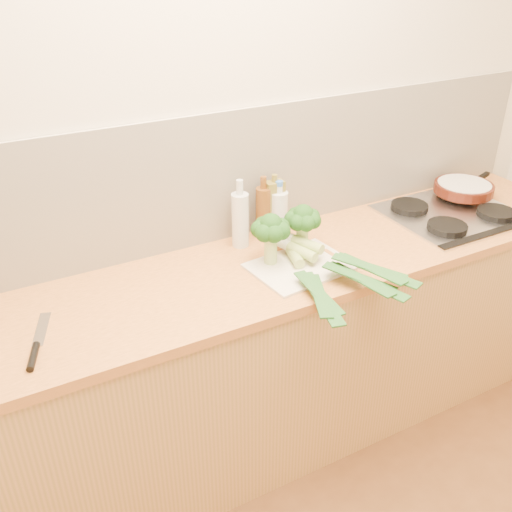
# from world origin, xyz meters

# --- Properties ---
(room_shell) EXTENTS (3.50, 3.50, 3.50)m
(room_shell) POSITION_xyz_m (0.00, 1.49, 1.17)
(room_shell) COLOR beige
(room_shell) RESTS_ON ground
(counter) EXTENTS (3.20, 0.62, 0.90)m
(counter) POSITION_xyz_m (0.00, 1.20, 0.45)
(counter) COLOR tan
(counter) RESTS_ON ground
(gas_hob) EXTENTS (0.58, 0.50, 0.04)m
(gas_hob) POSITION_xyz_m (1.02, 1.20, 0.91)
(gas_hob) COLOR silver
(gas_hob) RESTS_ON counter
(chopping_board) EXTENTS (0.41, 0.32, 0.01)m
(chopping_board) POSITION_xyz_m (0.15, 1.12, 0.91)
(chopping_board) COLOR white
(chopping_board) RESTS_ON counter
(broccoli_left) EXTENTS (0.15, 0.15, 0.21)m
(broccoli_left) POSITION_xyz_m (0.06, 1.20, 1.05)
(broccoli_left) COLOR #A8C472
(broccoli_left) RESTS_ON chopping_board
(broccoli_right) EXTENTS (0.14, 0.15, 0.20)m
(broccoli_right) POSITION_xyz_m (0.22, 1.22, 1.05)
(broccoli_right) COLOR #A8C472
(broccoli_right) RESTS_ON chopping_board
(leek_front) EXTENTS (0.21, 0.64, 0.04)m
(leek_front) POSITION_xyz_m (0.13, 1.09, 0.93)
(leek_front) COLOR white
(leek_front) RESTS_ON chopping_board
(leek_mid) EXTENTS (0.23, 0.62, 0.04)m
(leek_mid) POSITION_xyz_m (0.20, 1.07, 0.95)
(leek_mid) COLOR white
(leek_mid) RESTS_ON chopping_board
(leek_back) EXTENTS (0.28, 0.62, 0.04)m
(leek_back) POSITION_xyz_m (0.24, 1.09, 0.97)
(leek_back) COLOR white
(leek_back) RESTS_ON chopping_board
(chefs_knife) EXTENTS (0.12, 0.30, 0.02)m
(chefs_knife) POSITION_xyz_m (-0.84, 1.08, 0.91)
(chefs_knife) COLOR silver
(chefs_knife) RESTS_ON counter
(skillet) EXTENTS (0.40, 0.28, 0.05)m
(skillet) POSITION_xyz_m (1.19, 1.30, 0.96)
(skillet) COLOR #43150B
(skillet) RESTS_ON gas_hob
(oil_tin) EXTENTS (0.08, 0.05, 0.27)m
(oil_tin) POSITION_xyz_m (0.20, 1.42, 1.02)
(oil_tin) COLOR olive
(oil_tin) RESTS_ON counter
(glass_bottle) EXTENTS (0.07, 0.07, 0.29)m
(glass_bottle) POSITION_xyz_m (0.03, 1.40, 1.02)
(glass_bottle) COLOR silver
(glass_bottle) RESTS_ON counter
(amber_bottle) EXTENTS (0.06, 0.06, 0.27)m
(amber_bottle) POSITION_xyz_m (0.15, 1.42, 1.02)
(amber_bottle) COLOR brown
(amber_bottle) RESTS_ON counter
(water_bottle) EXTENTS (0.08, 0.08, 0.23)m
(water_bottle) POSITION_xyz_m (0.21, 1.40, 0.99)
(water_bottle) COLOR silver
(water_bottle) RESTS_ON counter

